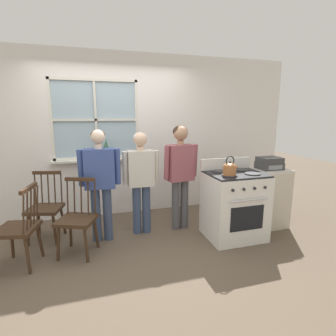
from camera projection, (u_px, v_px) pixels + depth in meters
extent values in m
plane|color=brown|center=(129.00, 251.00, 3.34)|extent=(16.00, 16.00, 0.00)
cube|color=white|center=(212.00, 134.00, 4.89)|extent=(2.80, 0.06, 2.70)
cube|color=white|center=(99.00, 187.00, 4.47)|extent=(1.38, 0.06, 0.98)
cube|color=white|center=(93.00, 64.00, 4.08)|extent=(1.38, 0.06, 0.44)
cube|color=silver|center=(98.00, 160.00, 4.30)|extent=(1.44, 0.10, 0.03)
cube|color=#9EB7C6|center=(96.00, 120.00, 4.26)|extent=(1.32, 0.01, 1.23)
cube|color=silver|center=(96.00, 120.00, 4.23)|extent=(0.04, 0.02, 1.29)
cube|color=silver|center=(96.00, 120.00, 4.23)|extent=(1.38, 0.02, 0.04)
cube|color=silver|center=(51.00, 120.00, 4.04)|extent=(0.04, 0.03, 1.29)
cube|color=silver|center=(137.00, 120.00, 4.42)|extent=(0.04, 0.03, 1.29)
cube|color=silver|center=(94.00, 79.00, 4.10)|extent=(1.38, 0.03, 0.04)
cube|color=silver|center=(98.00, 158.00, 4.35)|extent=(1.38, 0.03, 0.04)
cube|color=#3D2819|center=(77.00, 220.00, 3.18)|extent=(0.54, 0.53, 0.04)
cylinder|color=#3D2819|center=(58.00, 244.00, 3.08)|extent=(0.08, 0.06, 0.43)
cylinder|color=#3D2819|center=(86.00, 245.00, 3.05)|extent=(0.06, 0.09, 0.43)
cylinder|color=#3D2819|center=(71.00, 232.00, 3.40)|extent=(0.06, 0.09, 0.43)
cylinder|color=#3D2819|center=(96.00, 233.00, 3.37)|extent=(0.08, 0.06, 0.43)
cylinder|color=#3D2819|center=(68.00, 197.00, 3.32)|extent=(0.04, 0.07, 0.45)
cylinder|color=#3D2819|center=(74.00, 198.00, 3.31)|extent=(0.04, 0.07, 0.45)
cylinder|color=#3D2819|center=(81.00, 198.00, 3.30)|extent=(0.04, 0.07, 0.45)
cylinder|color=#3D2819|center=(88.00, 198.00, 3.29)|extent=(0.04, 0.07, 0.45)
cylinder|color=#3D2819|center=(95.00, 198.00, 3.28)|extent=(0.04, 0.07, 0.45)
cube|color=#3D2819|center=(80.00, 179.00, 3.25)|extent=(0.37, 0.18, 0.04)
cube|color=#3D2819|center=(17.00, 229.00, 2.93)|extent=(0.48, 0.49, 0.04)
cylinder|color=#3D2819|center=(12.00, 242.00, 3.13)|extent=(0.07, 0.08, 0.43)
cylinder|color=#3D2819|center=(40.00, 241.00, 3.16)|extent=(0.08, 0.07, 0.43)
cylinder|color=#3D2819|center=(28.00, 255.00, 2.82)|extent=(0.07, 0.08, 0.43)
cylinder|color=#3D2819|center=(37.00, 204.00, 3.07)|extent=(0.07, 0.03, 0.45)
cylinder|color=#3D2819|center=(34.00, 207.00, 2.99)|extent=(0.07, 0.03, 0.45)
cylinder|color=#3D2819|center=(31.00, 209.00, 2.90)|extent=(0.07, 0.03, 0.45)
cylinder|color=#3D2819|center=(27.00, 212.00, 2.81)|extent=(0.07, 0.03, 0.45)
cylinder|color=#3D2819|center=(23.00, 215.00, 2.72)|extent=(0.07, 0.03, 0.45)
cube|color=#3D2819|center=(28.00, 188.00, 2.85)|extent=(0.12, 0.38, 0.04)
cube|color=#3D2819|center=(45.00, 209.00, 3.55)|extent=(0.50, 0.49, 0.04)
cylinder|color=#3D2819|center=(28.00, 230.00, 3.43)|extent=(0.08, 0.07, 0.43)
cylinder|color=#3D2819|center=(55.00, 230.00, 3.45)|extent=(0.07, 0.08, 0.43)
cylinder|color=#3D2819|center=(39.00, 221.00, 3.75)|extent=(0.07, 0.08, 0.43)
cylinder|color=#3D2819|center=(63.00, 220.00, 3.76)|extent=(0.08, 0.07, 0.43)
cylinder|color=#3D2819|center=(35.00, 190.00, 3.66)|extent=(0.03, 0.07, 0.45)
cylinder|color=#3D2819|center=(42.00, 190.00, 3.67)|extent=(0.03, 0.07, 0.45)
cylinder|color=#3D2819|center=(48.00, 189.00, 3.67)|extent=(0.03, 0.07, 0.45)
cylinder|color=#3D2819|center=(55.00, 189.00, 3.68)|extent=(0.03, 0.07, 0.45)
cylinder|color=#3D2819|center=(61.00, 189.00, 3.68)|extent=(0.03, 0.07, 0.45)
cube|color=#3D2819|center=(47.00, 173.00, 3.62)|extent=(0.38, 0.13, 0.04)
cylinder|color=#384766|center=(96.00, 215.00, 3.55)|extent=(0.12, 0.12, 0.75)
cylinder|color=#384766|center=(108.00, 214.00, 3.58)|extent=(0.12, 0.12, 0.75)
cube|color=#384C8E|center=(100.00, 169.00, 3.44)|extent=(0.41, 0.24, 0.52)
cylinder|color=#384C8E|center=(81.00, 168.00, 3.37)|extent=(0.08, 0.11, 0.49)
cylinder|color=#384C8E|center=(118.00, 167.00, 3.47)|extent=(0.08, 0.11, 0.49)
cylinder|color=beige|center=(98.00, 146.00, 3.38)|extent=(0.10, 0.10, 0.06)
sphere|color=beige|center=(98.00, 137.00, 3.36)|extent=(0.18, 0.18, 0.18)
ellipsoid|color=brown|center=(98.00, 135.00, 3.37)|extent=(0.19, 0.19, 0.15)
cylinder|color=#384766|center=(137.00, 210.00, 3.78)|extent=(0.12, 0.12, 0.71)
cylinder|color=#384766|center=(146.00, 209.00, 3.81)|extent=(0.12, 0.12, 0.71)
cube|color=beige|center=(141.00, 168.00, 3.68)|extent=(0.37, 0.22, 0.50)
cylinder|color=beige|center=(125.00, 168.00, 3.60)|extent=(0.08, 0.11, 0.46)
cylinder|color=beige|center=(156.00, 166.00, 3.71)|extent=(0.08, 0.11, 0.46)
cylinder|color=beige|center=(140.00, 148.00, 3.62)|extent=(0.10, 0.10, 0.06)
sphere|color=beige|center=(140.00, 139.00, 3.59)|extent=(0.19, 0.19, 0.19)
ellipsoid|color=silver|center=(140.00, 138.00, 3.61)|extent=(0.20, 0.20, 0.16)
cylinder|color=#4C4C51|center=(176.00, 205.00, 3.93)|extent=(0.12, 0.12, 0.75)
cylinder|color=#4C4C51|center=(184.00, 203.00, 3.99)|extent=(0.12, 0.12, 0.75)
cube|color=#934C56|center=(180.00, 163.00, 3.83)|extent=(0.40, 0.26, 0.53)
cylinder|color=#934C56|center=(167.00, 163.00, 3.71)|extent=(0.09, 0.12, 0.49)
cylinder|color=#934C56|center=(195.00, 160.00, 3.90)|extent=(0.09, 0.12, 0.49)
cylinder|color=tan|center=(181.00, 143.00, 3.77)|extent=(0.10, 0.10, 0.06)
sphere|color=tan|center=(181.00, 133.00, 3.74)|extent=(0.21, 0.21, 0.21)
ellipsoid|color=#332319|center=(180.00, 132.00, 3.75)|extent=(0.22, 0.22, 0.17)
cube|color=white|center=(234.00, 206.00, 3.65)|extent=(0.77, 0.64, 0.90)
cube|color=black|center=(236.00, 174.00, 3.56)|extent=(0.75, 0.61, 0.02)
cylinder|color=#2D2D30|center=(229.00, 176.00, 3.39)|extent=(0.20, 0.20, 0.02)
cylinder|color=#2D2D30|center=(252.00, 174.00, 3.48)|extent=(0.20, 0.20, 0.02)
cylinder|color=#2D2D30|center=(220.00, 171.00, 3.63)|extent=(0.20, 0.20, 0.02)
cylinder|color=#2D2D30|center=(242.00, 170.00, 3.72)|extent=(0.20, 0.20, 0.02)
cube|color=white|center=(226.00, 164.00, 3.81)|extent=(0.77, 0.06, 0.16)
cube|color=black|center=(247.00, 218.00, 3.36)|extent=(0.48, 0.01, 0.32)
cylinder|color=silver|center=(249.00, 200.00, 3.29)|extent=(0.54, 0.02, 0.02)
cylinder|color=#232326|center=(233.00, 190.00, 3.21)|extent=(0.04, 0.02, 0.04)
cylinder|color=#232326|center=(244.00, 189.00, 3.25)|extent=(0.04, 0.02, 0.04)
cylinder|color=#232326|center=(255.00, 188.00, 3.29)|extent=(0.04, 0.02, 0.04)
cylinder|color=#232326|center=(265.00, 187.00, 3.34)|extent=(0.04, 0.02, 0.04)
cylinder|color=#A86638|center=(230.00, 170.00, 3.37)|extent=(0.17, 0.17, 0.12)
ellipsoid|color=#A86638|center=(230.00, 166.00, 3.36)|extent=(0.16, 0.16, 0.07)
sphere|color=black|center=(230.00, 162.00, 3.35)|extent=(0.03, 0.03, 0.03)
cylinder|color=#A86638|center=(235.00, 169.00, 3.39)|extent=(0.08, 0.03, 0.07)
torus|color=black|center=(230.00, 161.00, 3.35)|extent=(0.12, 0.01, 0.12)
cylinder|color=#42474C|center=(106.00, 156.00, 4.32)|extent=(0.13, 0.13, 0.10)
cylinder|color=#33261C|center=(106.00, 154.00, 4.31)|extent=(0.12, 0.12, 0.01)
cone|color=#286033|center=(107.00, 145.00, 4.30)|extent=(0.07, 0.05, 0.25)
cone|color=#286033|center=(106.00, 150.00, 4.32)|extent=(0.04, 0.06, 0.11)
cone|color=#286033|center=(105.00, 146.00, 4.28)|extent=(0.11, 0.05, 0.25)
cone|color=#286033|center=(106.00, 149.00, 4.28)|extent=(0.05, 0.05, 0.15)
cone|color=#286033|center=(107.00, 148.00, 4.28)|extent=(0.06, 0.07, 0.19)
cube|color=beige|center=(266.00, 198.00, 4.06)|extent=(0.55, 0.50, 0.87)
cube|color=beige|center=(268.00, 170.00, 3.97)|extent=(0.55, 0.50, 0.03)
cube|color=#38383A|center=(269.00, 166.00, 3.93)|extent=(0.34, 0.28, 0.10)
cube|color=#38383A|center=(270.00, 160.00, 3.92)|extent=(0.32, 0.27, 0.08)
cube|color=gray|center=(276.00, 167.00, 3.80)|extent=(0.24, 0.01, 0.06)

